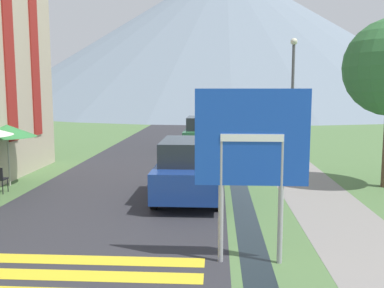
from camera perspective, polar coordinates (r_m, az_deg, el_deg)
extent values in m
plane|color=#517542|center=(23.27, 2.27, -0.87)|extent=(160.00, 160.00, 0.00)
cube|color=#2D2D33|center=(33.32, -1.70, 1.63)|extent=(6.40, 60.00, 0.01)
cube|color=gray|center=(33.34, 8.81, 1.55)|extent=(2.20, 60.00, 0.01)
cube|color=black|center=(33.20, 4.68, 1.59)|extent=(0.60, 60.00, 0.00)
cube|color=yellow|center=(8.42, -18.11, -16.27)|extent=(5.44, 0.44, 0.01)
cube|color=yellow|center=(9.02, -16.44, -14.56)|extent=(5.44, 0.44, 0.01)
cone|color=slate|center=(80.56, 4.48, 14.13)|extent=(82.40, 82.40, 25.69)
cube|color=maroon|center=(16.92, -23.40, 15.18)|extent=(0.06, 0.70, 8.70)
cube|color=maroon|center=(18.86, -20.39, 14.46)|extent=(0.06, 0.70, 8.70)
cylinder|color=#9E9EA3|center=(8.23, 3.88, -7.36)|extent=(0.10, 0.10, 2.48)
cylinder|color=#9E9EA3|center=(8.32, 11.77, -7.34)|extent=(0.10, 0.10, 2.48)
cube|color=#1947B7|center=(8.01, 8.00, 0.85)|extent=(2.13, 0.05, 1.81)
cube|color=white|center=(7.98, 8.02, 0.82)|extent=(1.17, 0.02, 0.14)
cube|color=navy|center=(13.14, -0.35, -4.09)|extent=(1.87, 4.35, 0.84)
cube|color=#23282D|center=(12.80, -0.41, -0.94)|extent=(1.59, 2.39, 0.68)
cylinder|color=black|center=(14.62, -3.52, -4.60)|extent=(0.18, 0.60, 0.60)
cylinder|color=black|center=(14.52, 3.55, -4.69)|extent=(0.18, 0.60, 0.60)
cylinder|color=black|center=(12.02, -5.07, -7.26)|extent=(0.18, 0.60, 0.60)
cylinder|color=black|center=(11.90, 3.58, -7.40)|extent=(0.18, 0.60, 0.60)
cube|color=#28663D|center=(23.53, 1.40, 1.00)|extent=(1.89, 4.26, 0.84)
cube|color=#23282D|center=(23.25, 1.39, 2.80)|extent=(1.61, 2.34, 0.68)
cylinder|color=black|center=(24.94, -0.58, 0.39)|extent=(0.18, 0.60, 0.60)
cylinder|color=black|center=(24.88, 3.59, 0.36)|extent=(0.18, 0.60, 0.60)
cylinder|color=black|center=(22.33, -1.05, -0.43)|extent=(0.18, 0.60, 0.60)
cylinder|color=black|center=(22.26, 3.61, -0.47)|extent=(0.18, 0.60, 0.60)
cube|color=black|center=(15.09, -24.26, -4.29)|extent=(0.40, 0.40, 0.04)
cylinder|color=black|center=(15.21, -23.35, -5.02)|extent=(0.03, 0.03, 0.45)
cylinder|color=black|center=(14.91, -23.93, -5.29)|extent=(0.03, 0.03, 0.45)
cylinder|color=#B7B2A8|center=(15.97, -23.27, -1.60)|extent=(0.06, 0.06, 2.01)
cone|color=#338442|center=(15.87, -23.44, 1.64)|extent=(1.94, 1.94, 0.42)
cylinder|color=#515156|center=(18.11, 13.19, 4.71)|extent=(0.12, 0.12, 5.10)
sphere|color=silver|center=(18.19, 13.44, 13.14)|extent=(0.28, 0.28, 0.28)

